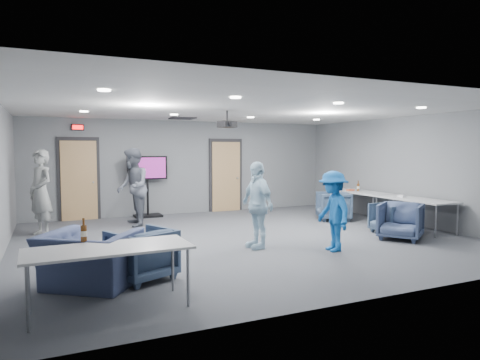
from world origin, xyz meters
name	(u,v)px	position (x,y,z in m)	size (l,w,h in m)	color
floor	(245,238)	(0.00, 0.00, 0.00)	(9.00, 9.00, 0.00)	#3C3F44
ceiling	(245,109)	(0.00, 0.00, 2.70)	(9.00, 9.00, 0.00)	silver
wall_back	(187,167)	(0.00, 4.00, 1.35)	(9.00, 0.02, 2.70)	slate
wall_front	(381,191)	(0.00, -4.00, 1.35)	(9.00, 0.02, 2.70)	slate
wall_right	(407,170)	(4.50, 0.00, 1.35)	(0.02, 8.00, 2.70)	slate
door_left	(79,180)	(-3.00, 3.95, 1.07)	(1.06, 0.17, 2.24)	black
door_right	(226,176)	(1.20, 3.95, 1.07)	(1.06, 0.17, 2.24)	black
exit_sign	(78,127)	(-3.00, 3.93, 2.45)	(0.32, 0.08, 0.16)	black
hvac_diffuser	(182,118)	(-0.50, 2.80, 2.69)	(0.60, 0.60, 0.03)	black
downlights	(245,110)	(0.00, 0.00, 2.68)	(6.18, 3.78, 0.02)	white
person_a	(41,193)	(-3.90, 2.10, 0.93)	(0.68, 0.45, 1.87)	gray
person_b	(133,187)	(-1.87, 2.45, 0.96)	(0.93, 0.72, 1.91)	slate
person_c	(257,205)	(-0.16, -0.89, 0.82)	(0.96, 0.40, 1.64)	silver
person_d	(333,211)	(1.00, -1.69, 0.74)	(0.95, 0.55, 1.47)	#1856A2
chair_right_a	(333,206)	(3.12, 1.15, 0.38)	(0.80, 0.83, 0.75)	#334459
chair_right_b	(391,218)	(3.19, -0.87, 0.34)	(0.72, 0.75, 0.68)	#34445A
chair_right_c	(400,221)	(2.90, -1.44, 0.38)	(0.82, 0.84, 0.76)	#384461
chair_front_a	(142,254)	(-2.56, -2.00, 0.37)	(0.79, 0.81, 0.74)	#3A4A64
chair_front_b	(90,260)	(-3.27, -2.05, 0.38)	(1.16, 1.01, 0.75)	#3D4769
table_right_a	(360,193)	(4.00, 1.15, 0.69)	(0.81, 1.94, 0.73)	#B9BBBE
table_right_b	(414,200)	(4.00, -0.75, 0.69)	(0.81, 1.94, 0.73)	#B9BBBE
table_front_left	(109,251)	(-3.13, -3.00, 0.69)	(1.89, 0.83, 0.73)	#B9BBBE
bottle_front	(84,233)	(-3.37, -2.56, 0.84)	(0.08, 0.08, 0.29)	#59300F
bottle_right	(358,187)	(4.00, 1.23, 0.84)	(0.08, 0.08, 0.29)	#59300F
snack_box	(350,190)	(3.87, 1.40, 0.75)	(0.20, 0.13, 0.04)	#BA4E2E
wrapper	(402,196)	(3.99, -0.37, 0.75)	(0.21, 0.14, 0.05)	silver
tv_stand	(148,182)	(-1.23, 3.75, 0.96)	(1.10, 0.53, 1.69)	black
projector	(227,124)	(-0.24, 0.36, 2.40)	(0.40, 0.37, 0.36)	black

